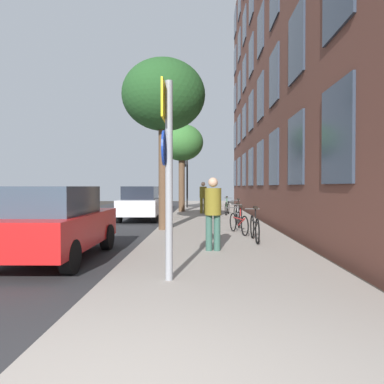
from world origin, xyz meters
The scene contains 19 objects.
ground_plane centered at (-2.40, 15.00, 0.00)m, with size 41.80×41.80×0.00m, color #332D28.
road_asphalt centered at (-4.50, 15.00, 0.01)m, with size 7.00×38.00×0.01m, color #2D2D30.
sidewalk centered at (1.10, 15.00, 0.06)m, with size 4.20×38.00×0.12m, color #9E9389.
building_facade centered at (3.69, 14.50, 8.37)m, with size 0.56×27.00×16.69m.
sign_post centered at (0.07, 3.39, 2.00)m, with size 0.16×0.60×3.20m.
traffic_light centered at (-0.51, 22.57, 2.70)m, with size 0.43×0.24×3.77m.
tree_near centered at (-0.70, 9.94, 4.74)m, with size 2.90×2.90×5.92m.
tree_far centered at (-0.57, 18.62, 4.19)m, with size 2.59×2.59×5.25m.
bicycle_0 centered at (2.08, 7.41, 0.50)m, with size 0.42×1.70×0.97m.
bicycle_1 centered at (1.81, 8.92, 0.47)m, with size 0.56×1.68×0.91m.
bicycle_2 centered at (1.97, 10.87, 0.47)m, with size 0.42×1.65×0.90m.
bicycle_3 centered at (2.21, 13.07, 0.51)m, with size 0.42×1.77×0.99m.
bicycle_4 centered at (1.36, 14.63, 0.50)m, with size 0.42×1.64×0.97m.
bicycle_5 centered at (1.98, 16.28, 0.51)m, with size 0.49×1.64×0.99m.
pedestrian_0 centered at (0.89, 5.97, 1.10)m, with size 0.53×0.53×1.72m.
pedestrian_1 centered at (0.71, 17.12, 1.12)m, with size 0.53×0.53×1.76m.
car_0 centered at (-2.63, 5.34, 0.84)m, with size 1.88×3.95×1.62m.
car_1 centered at (-2.25, 14.28, 0.84)m, with size 1.86×4.19×1.62m.
car_2 centered at (-2.74, 21.85, 0.84)m, with size 1.94×4.24×1.62m.
Camera 1 is at (0.62, -2.14, 1.63)m, focal length 32.38 mm.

